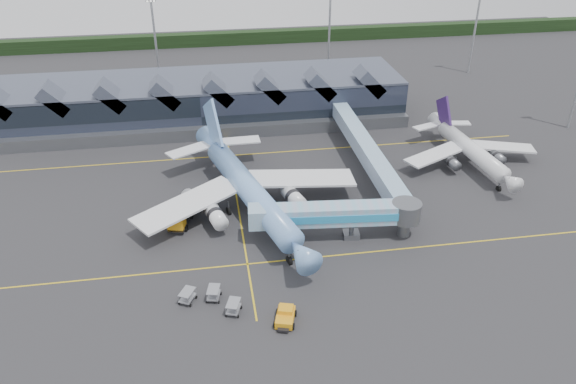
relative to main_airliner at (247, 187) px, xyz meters
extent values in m
plane|color=#2B2A2D|center=(-1.52, -7.28, -4.26)|extent=(260.00, 260.00, 0.00)
cube|color=gold|center=(-1.52, -15.28, -4.25)|extent=(120.00, 0.25, 0.01)
cube|color=gold|center=(-1.52, 20.72, -4.25)|extent=(120.00, 0.25, 0.01)
cube|color=gold|center=(-1.52, 2.72, -4.25)|extent=(0.25, 60.00, 0.01)
cube|color=black|center=(-1.52, 102.72, -2.26)|extent=(260.00, 4.00, 4.00)
cube|color=black|center=(-6.52, 40.72, 0.24)|extent=(90.00, 20.00, 9.00)
cube|color=#444A5B|center=(-6.52, 40.72, 4.94)|extent=(90.00, 20.00, 0.60)
cube|color=slate|center=(-6.52, 29.72, -2.96)|extent=(90.00, 2.50, 2.60)
cube|color=#444A5B|center=(-35.52, 33.72, 5.04)|extent=(6.43, 6.00, 6.43)
cube|color=#444A5B|center=(-24.52, 33.72, 5.04)|extent=(6.43, 6.00, 6.43)
cube|color=#444A5B|center=(-13.52, 33.72, 5.04)|extent=(6.43, 6.00, 6.43)
cube|color=#444A5B|center=(-2.52, 33.72, 5.04)|extent=(6.43, 6.00, 6.43)
cube|color=#444A5B|center=(8.48, 33.72, 5.04)|extent=(6.43, 6.00, 6.43)
cube|color=#444A5B|center=(19.48, 33.72, 5.04)|extent=(6.43, 6.00, 6.43)
cube|color=#444A5B|center=(30.48, 33.72, 5.04)|extent=(6.43, 6.00, 6.43)
cylinder|color=gray|center=(-16.52, 64.72, 6.74)|extent=(0.56, 0.56, 22.00)
cube|color=slate|center=(-16.52, 64.72, 17.74)|extent=(2.40, 0.50, 0.90)
cylinder|color=gray|center=(28.48, 64.72, 6.74)|extent=(0.56, 0.56, 22.00)
cylinder|color=gray|center=(68.48, 62.72, 6.74)|extent=(0.56, 0.56, 22.00)
cylinder|color=#6996D5|center=(0.40, -1.41, 0.02)|extent=(12.55, 31.99, 3.96)
cone|color=#6996D5|center=(5.52, -19.52, 0.02)|extent=(5.31, 6.38, 3.96)
cube|color=black|center=(5.71, -20.18, 0.85)|extent=(1.54, 0.73, 0.48)
cone|color=#6996D5|center=(-4.97, 17.57, 0.31)|extent=(5.81, 8.14, 3.96)
cube|color=silver|center=(-9.72, -2.89, -0.68)|extent=(18.29, 14.98, 1.31)
cube|color=silver|center=(9.79, 2.63, -0.68)|extent=(18.23, 6.66, 1.31)
cylinder|color=silver|center=(-5.48, -5.46, -1.67)|extent=(3.86, 5.97, 2.46)
cylinder|color=silver|center=(7.53, -1.78, -1.67)|extent=(3.86, 5.97, 2.46)
cube|color=#6996D5|center=(-4.47, 15.81, 4.45)|extent=(3.21, 9.89, 10.92)
cube|color=silver|center=(-9.29, 14.92, 0.31)|extent=(8.76, 6.89, 0.26)
cube|color=silver|center=(0.10, 17.58, 0.31)|extent=(8.36, 3.47, 0.26)
cylinder|color=slate|center=(4.52, -15.98, -3.11)|extent=(0.29, 0.29, 2.29)
cylinder|color=slate|center=(-3.22, -1.01, -3.11)|extent=(0.29, 0.29, 2.29)
cylinder|color=slate|center=(3.27, 0.83, -3.11)|extent=(0.29, 0.29, 2.29)
cylinder|color=black|center=(4.52, -15.98, -3.85)|extent=(0.85, 1.54, 1.47)
cylinder|color=silver|center=(43.89, 8.97, -0.99)|extent=(4.98, 21.39, 3.03)
cone|color=silver|center=(45.04, -3.39, -0.99)|extent=(3.35, 3.90, 3.03)
cube|color=black|center=(45.08, -3.84, -0.35)|extent=(1.18, 0.44, 0.48)
cone|color=silver|center=(42.68, 21.94, -0.76)|extent=(3.46, 5.11, 3.03)
cube|color=silver|center=(36.74, 9.28, -1.52)|extent=(13.13, 8.60, 1.01)
cube|color=silver|center=(50.85, 10.59, -1.52)|extent=(13.16, 6.61, 1.01)
cylinder|color=slate|center=(39.32, 7.03, -2.28)|extent=(2.21, 3.79, 1.88)
cylinder|color=slate|center=(48.73, 7.90, -2.28)|extent=(2.21, 3.79, 1.88)
cube|color=#341B52|center=(42.79, 20.73, 2.04)|extent=(1.08, 6.82, 7.38)
cube|color=silver|center=(39.37, 20.72, -0.76)|extent=(6.15, 3.91, 0.25)
cube|color=silver|center=(46.16, 21.35, -0.76)|extent=(6.03, 2.97, 0.25)
cylinder|color=slate|center=(44.81, -0.98, -3.38)|extent=(0.28, 0.28, 1.75)
cylinder|color=slate|center=(41.24, 9.64, -3.38)|extent=(0.28, 0.28, 1.75)
cylinder|color=slate|center=(46.37, 10.12, -3.38)|extent=(0.28, 0.28, 1.75)
cylinder|color=black|center=(44.81, -0.98, -3.94)|extent=(0.56, 1.16, 1.12)
cube|color=#7CB3CF|center=(12.00, -10.68, 0.10)|extent=(20.89, 5.07, 3.00)
cube|color=#2893CA|center=(11.85, -12.28, 0.10)|extent=(20.60, 2.10, 1.24)
cube|color=#7CB3CF|center=(0.68, -9.60, 0.10)|extent=(2.99, 3.55, 3.10)
cylinder|color=slate|center=(15.09, -10.98, -2.08)|extent=(0.72, 0.72, 4.36)
cube|color=slate|center=(15.09, -10.98, -3.79)|extent=(2.67, 2.30, 0.93)
cylinder|color=black|center=(14.06, -10.88, -3.90)|extent=(0.50, 0.97, 0.93)
cylinder|color=black|center=(16.12, -11.08, -3.90)|extent=(0.50, 0.97, 0.93)
cylinder|color=slate|center=(23.33, -11.77, 0.10)|extent=(4.55, 4.55, 3.10)
cylinder|color=slate|center=(23.33, -11.77, -2.08)|extent=(1.86, 1.86, 4.36)
cube|color=black|center=(-10.74, -1.79, -3.48)|extent=(4.68, 9.66, 0.52)
cube|color=orange|center=(-11.60, -5.21, -2.39)|extent=(2.97, 2.82, 2.28)
cube|color=black|center=(-11.80, -6.02, -1.87)|extent=(2.25, 0.70, 1.04)
cylinder|color=#B5B5B9|center=(-10.44, -0.58, -2.08)|extent=(3.77, 6.42, 2.39)
sphere|color=#B5B5B9|center=(-9.71, 2.34, -2.08)|extent=(2.28, 2.28, 2.28)
sphere|color=#B5B5B9|center=(-11.17, -3.50, -2.08)|extent=(2.28, 2.28, 2.28)
cylinder|color=black|center=(-12.75, -4.49, -3.74)|extent=(0.60, 1.09, 1.04)
cylinder|color=black|center=(-10.24, -5.12, -3.74)|extent=(0.60, 1.09, 1.04)
cylinder|color=black|center=(-11.87, -0.97, -3.74)|extent=(0.60, 1.09, 1.04)
cylinder|color=black|center=(-9.36, -1.60, -3.74)|extent=(0.60, 1.09, 1.04)
cylinder|color=black|center=(-11.24, 1.54, -3.74)|extent=(0.60, 1.09, 1.04)
cylinder|color=black|center=(-8.73, 0.91, -3.74)|extent=(0.60, 1.09, 1.04)
cube|color=orange|center=(2.05, -27.90, -3.56)|extent=(3.12, 4.07, 1.00)
cube|color=orange|center=(2.22, -27.32, -2.81)|extent=(2.18, 2.04, 0.70)
cube|color=black|center=(1.51, -29.72, -3.81)|extent=(1.57, 1.16, 0.30)
cylinder|color=black|center=(0.61, -28.72, -3.86)|extent=(0.51, 0.85, 0.80)
cylinder|color=black|center=(2.81, -29.37, -3.86)|extent=(0.51, 0.85, 0.80)
cylinder|color=black|center=(1.29, -26.42, -3.86)|extent=(0.51, 0.85, 0.80)
cylinder|color=black|center=(3.49, -27.07, -3.86)|extent=(0.51, 0.85, 0.80)
cube|color=#999AA1|center=(-6.67, -22.08, -3.66)|extent=(2.02, 2.68, 0.16)
cube|color=#999AA1|center=(-6.67, -22.08, -2.63)|extent=(2.02, 2.68, 0.09)
cylinder|color=black|center=(-5.68, -21.41, -4.06)|extent=(0.22, 0.41, 0.39)
cube|color=#999AA1|center=(-4.27, -25.18, -3.66)|extent=(2.21, 2.76, 0.16)
cube|color=#999AA1|center=(-4.27, -25.18, -2.63)|extent=(2.21, 2.76, 0.09)
cylinder|color=black|center=(-3.22, -24.62, -4.06)|extent=(0.25, 0.41, 0.39)
cube|color=#999AA1|center=(-10.11, -22.06, -3.66)|extent=(2.45, 2.83, 0.16)
cube|color=#999AA1|center=(-10.11, -22.06, -2.63)|extent=(2.45, 2.83, 0.09)
cylinder|color=black|center=(-8.99, -21.66, -4.06)|extent=(0.30, 0.41, 0.39)
camera|label=1|loc=(-6.17, -80.63, 45.54)|focal=35.00mm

